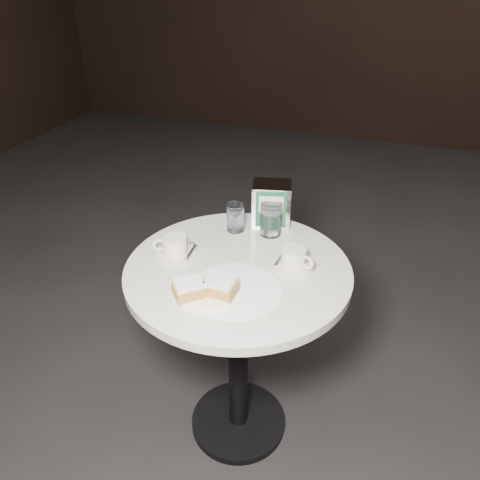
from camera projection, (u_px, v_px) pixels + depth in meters
name	position (u px, v px, depth m)	size (l,w,h in m)	color
ground	(238.00, 423.00, 1.83)	(7.00, 7.00, 0.00)	black
cafe_table	(238.00, 316.00, 1.54)	(0.70, 0.70, 0.74)	black
sugar_spill	(235.00, 290.00, 1.34)	(0.27, 0.27, 0.00)	white
beignet_plate	(205.00, 289.00, 1.31)	(0.22, 0.22, 0.06)	white
coffee_cup_left	(175.00, 248.00, 1.48)	(0.17, 0.17, 0.07)	silver
coffee_cup_right	(294.00, 260.00, 1.42)	(0.17, 0.17, 0.07)	silver
water_glass_left	(235.00, 218.00, 1.61)	(0.07, 0.07, 0.10)	white
water_glass_right	(271.00, 219.00, 1.58)	(0.08, 0.08, 0.12)	white
napkin_dispenser	(271.00, 204.00, 1.63)	(0.15, 0.13, 0.15)	silver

